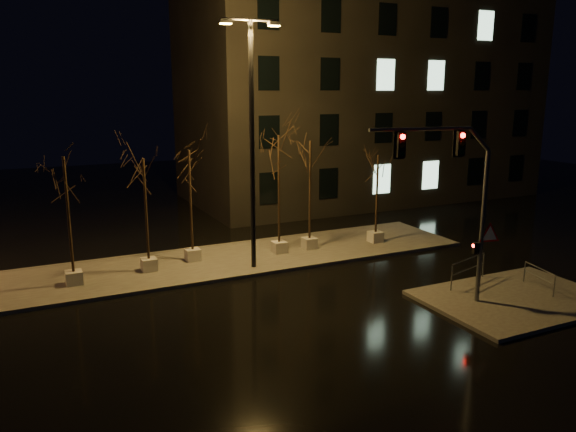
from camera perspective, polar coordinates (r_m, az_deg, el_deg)
ground at (r=21.71m, az=1.34°, el=-8.68°), size 90.00×90.00×0.00m
median at (r=26.87m, az=-4.50°, el=-4.28°), size 22.00×5.00×0.15m
sidewalk_corner at (r=23.47m, az=22.17°, el=-7.79°), size 7.00×5.00×0.15m
building at (r=42.82m, az=7.29°, el=12.11°), size 25.00×12.00×15.00m
tree_0 at (r=23.75m, az=-21.64°, el=2.88°), size 1.80×1.80×5.37m
tree_1 at (r=24.62m, az=-14.37°, el=3.15°), size 1.80×1.80×5.06m
tree_2 at (r=25.68m, az=-9.96°, el=4.12°), size 1.80×1.80×5.28m
tree_3 at (r=26.50m, az=-0.94°, el=5.51°), size 1.80×1.80×5.85m
tree_4 at (r=27.27m, az=2.26°, el=5.17°), size 1.80×1.80×5.51m
tree_5 at (r=28.92m, az=9.09°, el=4.16°), size 1.80×1.80×4.66m
traffic_signal_mast at (r=20.86m, az=17.00°, el=2.54°), size 5.26×1.15×6.53m
streetlight_main at (r=24.19m, az=-3.69°, el=8.79°), size 2.65×0.39×10.61m
guard_rail_a at (r=24.11m, az=17.85°, el=-4.95°), size 2.40×0.76×1.08m
guard_rail_b at (r=24.50m, az=24.16°, el=-5.53°), size 0.45×1.82×0.88m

